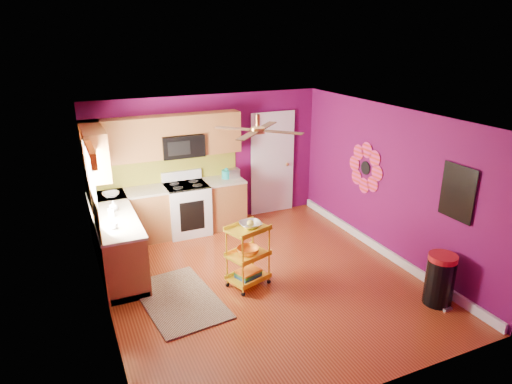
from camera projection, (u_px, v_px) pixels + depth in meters
name	position (u px, v px, depth m)	size (l,w,h in m)	color
ground	(263.00, 280.00, 6.97)	(5.00, 5.00, 0.00)	maroon
room_envelope	(265.00, 178.00, 6.44)	(4.54, 5.04, 2.52)	#5F0A49
lower_cabinets	(148.00, 225.00, 7.87)	(2.81, 2.31, 0.94)	brown
electric_range	(187.00, 208.00, 8.47)	(0.76, 0.66, 1.13)	white
upper_cabinetry	(144.00, 142.00, 7.76)	(2.80, 2.30, 1.26)	brown
left_window	(90.00, 170.00, 6.44)	(0.08, 1.35, 1.08)	white
panel_door	(272.00, 164.00, 9.27)	(0.95, 0.11, 2.15)	white
right_wall_art	(403.00, 178.00, 7.06)	(0.04, 2.74, 1.04)	black
ceiling_fan	(258.00, 130.00, 6.38)	(1.01, 1.01, 0.26)	#BF8C3F
shag_rug	(179.00, 299.00, 6.44)	(0.98, 1.60, 0.02)	black
rolling_cart	(248.00, 253.00, 6.66)	(0.68, 0.58, 1.04)	yellow
trash_can	(440.00, 279.00, 6.26)	(0.40, 0.43, 0.74)	black
teal_kettle	(226.00, 174.00, 8.66)	(0.18, 0.18, 0.21)	teal
toaster	(233.00, 173.00, 8.69)	(0.22, 0.15, 0.18)	beige
soap_bottle_a	(111.00, 211.00, 6.86)	(0.09, 0.09, 0.19)	#EA3F72
soap_bottle_b	(114.00, 206.00, 7.09)	(0.13, 0.13, 0.17)	white
counter_dish	(111.00, 195.00, 7.72)	(0.28, 0.28, 0.07)	white
counter_cup	(114.00, 226.00, 6.45)	(0.12, 0.12, 0.09)	white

